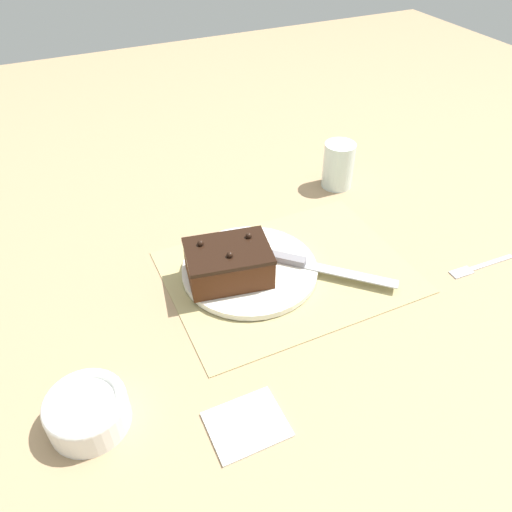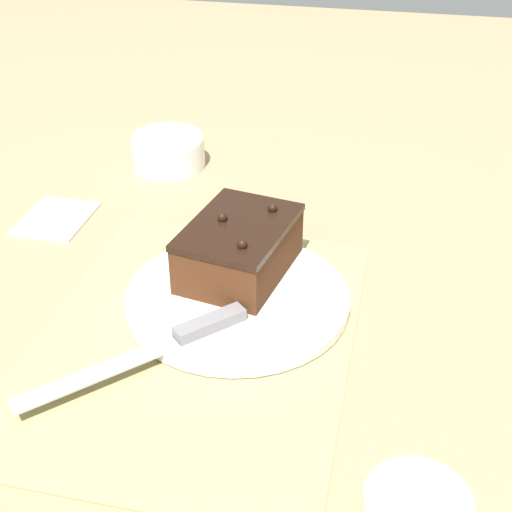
{
  "view_description": "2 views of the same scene",
  "coord_description": "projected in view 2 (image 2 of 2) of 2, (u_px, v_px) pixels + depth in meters",
  "views": [
    {
      "loc": [
        -0.36,
        -0.63,
        0.65
      ],
      "look_at": [
        -0.06,
        0.01,
        0.05
      ],
      "focal_mm": 35.0,
      "sensor_mm": 36.0,
      "label": 1
    },
    {
      "loc": [
        0.58,
        0.2,
        0.5
      ],
      "look_at": [
        -0.09,
        0.05,
        0.06
      ],
      "focal_mm": 50.0,
      "sensor_mm": 36.0,
      "label": 2
    }
  ],
  "objects": [
    {
      "name": "folded_napkin",
      "position": [
        56.0,
        217.0,
        1.01
      ],
      "size": [
        0.11,
        0.09,
        0.01
      ],
      "primitive_type": "cube",
      "color": "white",
      "rests_on": "ground_plane"
    },
    {
      "name": "small_bowl",
      "position": [
        168.0,
        149.0,
        1.14
      ],
      "size": [
        0.12,
        0.12,
        0.05
      ],
      "color": "white",
      "rests_on": "ground_plane"
    },
    {
      "name": "cake_plate",
      "position": [
        237.0,
        298.0,
        0.83
      ],
      "size": [
        0.26,
        0.26,
        0.01
      ],
      "color": "white",
      "rests_on": "placemat_woven"
    },
    {
      "name": "placemat_woven",
      "position": [
        196.0,
        337.0,
        0.79
      ],
      "size": [
        0.46,
        0.34,
        0.0
      ],
      "primitive_type": "cube",
      "color": "tan",
      "rests_on": "ground_plane"
    },
    {
      "name": "ground_plane",
      "position": [
        196.0,
        338.0,
        0.79
      ],
      "size": [
        3.0,
        3.0,
        0.0
      ],
      "primitive_type": "plane",
      "color": "#9E7F5B"
    },
    {
      "name": "chocolate_cake",
      "position": [
        239.0,
        248.0,
        0.85
      ],
      "size": [
        0.17,
        0.14,
        0.08
      ],
      "rotation": [
        0.0,
        0.0,
        -0.18
      ],
      "color": "#472614",
      "rests_on": "cake_plate"
    },
    {
      "name": "serving_knife",
      "position": [
        174.0,
        340.0,
        0.75
      ],
      "size": [
        0.2,
        0.19,
        0.01
      ],
      "rotation": [
        0.0,
        0.0,
        3.95
      ],
      "color": "slate",
      "rests_on": "cake_plate"
    }
  ]
}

